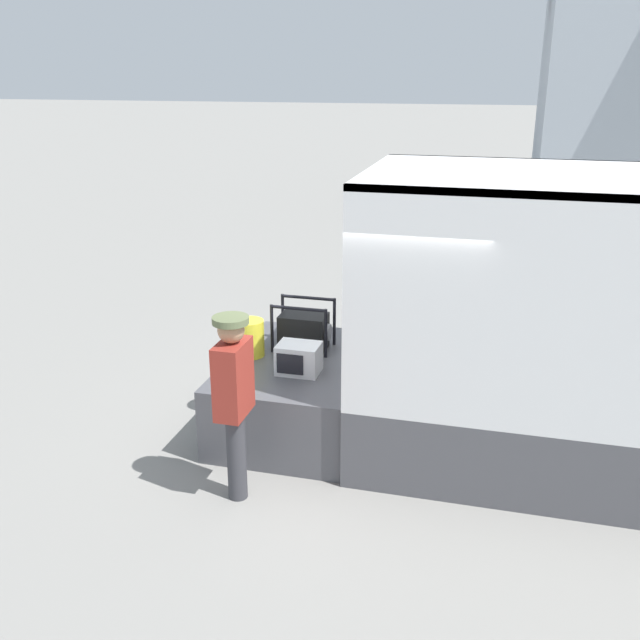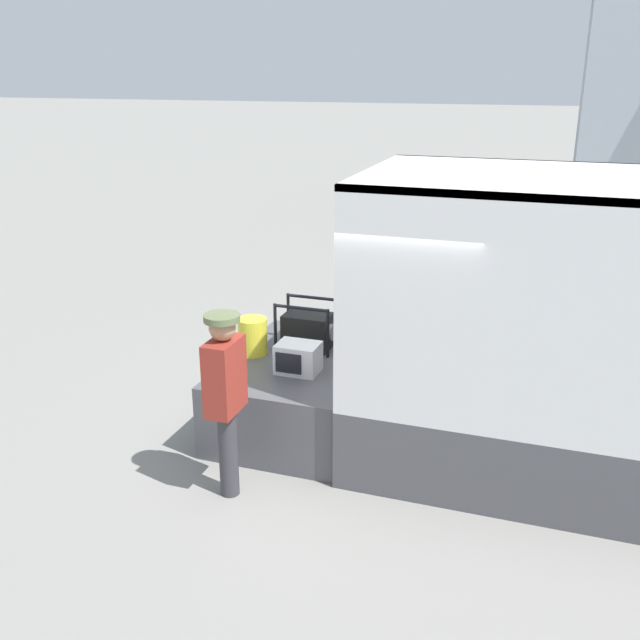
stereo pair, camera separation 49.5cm
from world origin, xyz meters
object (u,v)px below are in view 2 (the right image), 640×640
at_px(orange_bucket, 253,336).
at_px(worker_person, 225,386).
at_px(microwave, 298,358).
at_px(portable_generator, 309,330).

relative_size(orange_bucket, worker_person, 0.23).
bearing_deg(orange_bucket, microwave, -25.93).
bearing_deg(orange_bucket, portable_generator, 33.91).
height_order(portable_generator, orange_bucket, portable_generator).
bearing_deg(worker_person, portable_generator, 86.10).
height_order(portable_generator, worker_person, worker_person).
bearing_deg(portable_generator, microwave, -79.75).
height_order(microwave, orange_bucket, orange_bucket).
distance_m(orange_bucket, worker_person, 1.58).
bearing_deg(worker_person, orange_bucket, 105.00).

